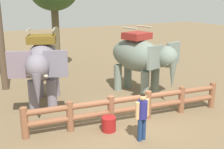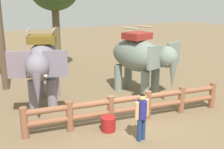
{
  "view_description": "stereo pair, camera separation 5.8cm",
  "coord_description": "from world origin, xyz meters",
  "px_view_note": "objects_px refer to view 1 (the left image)",
  "views": [
    {
      "loc": [
        -4.83,
        -8.13,
        4.41
      ],
      "look_at": [
        0.0,
        1.31,
        1.4
      ],
      "focal_mm": 44.82,
      "sensor_mm": 36.0,
      "label": 1
    },
    {
      "loc": [
        -4.77,
        -8.16,
        4.41
      ],
      "look_at": [
        0.0,
        1.31,
        1.4
      ],
      "focal_mm": 44.82,
      "sensor_mm": 36.0,
      "label": 2
    }
  ],
  "objects_px": {
    "elephant_near_left": "(43,64)",
    "elephant_center": "(140,57)",
    "feed_bucket": "(109,124)",
    "log_fence": "(130,105)",
    "tourist_woman_in_black": "(142,113)"
  },
  "relations": [
    {
      "from": "log_fence",
      "to": "tourist_woman_in_black",
      "type": "relative_size",
      "value": 4.78
    },
    {
      "from": "log_fence",
      "to": "feed_bucket",
      "type": "distance_m",
      "value": 1.13
    },
    {
      "from": "elephant_near_left",
      "to": "elephant_center",
      "type": "distance_m",
      "value": 4.28
    },
    {
      "from": "feed_bucket",
      "to": "elephant_near_left",
      "type": "bearing_deg",
      "value": 112.42
    },
    {
      "from": "tourist_woman_in_black",
      "to": "feed_bucket",
      "type": "bearing_deg",
      "value": 121.84
    },
    {
      "from": "elephant_near_left",
      "to": "tourist_woman_in_black",
      "type": "xyz_separation_m",
      "value": [
        1.98,
        -4.28,
        -0.87
      ]
    },
    {
      "from": "log_fence",
      "to": "elephant_near_left",
      "type": "bearing_deg",
      "value": 129.09
    },
    {
      "from": "tourist_woman_in_black",
      "to": "feed_bucket",
      "type": "xyz_separation_m",
      "value": [
        -0.64,
        1.04,
        -0.66
      ]
    },
    {
      "from": "log_fence",
      "to": "elephant_near_left",
      "type": "xyz_separation_m",
      "value": [
        -2.36,
        2.9,
        1.17
      ]
    },
    {
      "from": "log_fence",
      "to": "tourist_woman_in_black",
      "type": "xyz_separation_m",
      "value": [
        -0.38,
        -1.38,
        0.3
      ]
    },
    {
      "from": "log_fence",
      "to": "feed_bucket",
      "type": "bearing_deg",
      "value": -161.48
    },
    {
      "from": "elephant_center",
      "to": "feed_bucket",
      "type": "bearing_deg",
      "value": -137.69
    },
    {
      "from": "elephant_center",
      "to": "tourist_woman_in_black",
      "type": "height_order",
      "value": "elephant_center"
    },
    {
      "from": "elephant_near_left",
      "to": "elephant_center",
      "type": "height_order",
      "value": "elephant_near_left"
    },
    {
      "from": "log_fence",
      "to": "tourist_woman_in_black",
      "type": "height_order",
      "value": "tourist_woman_in_black"
    }
  ]
}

